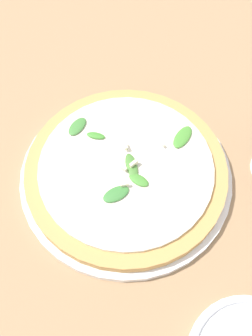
% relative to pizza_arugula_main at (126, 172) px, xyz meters
% --- Properties ---
extents(ground_plane, '(6.00, 6.00, 0.00)m').
position_rel_pizza_arugula_main_xyz_m(ground_plane, '(-0.02, -0.01, -0.02)').
color(ground_plane, '#9E7A56').
extents(pizza_arugula_main, '(0.33, 0.33, 0.05)m').
position_rel_pizza_arugula_main_xyz_m(pizza_arugula_main, '(0.00, 0.00, 0.00)').
color(pizza_arugula_main, white).
rests_on(pizza_arugula_main, ground_plane).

